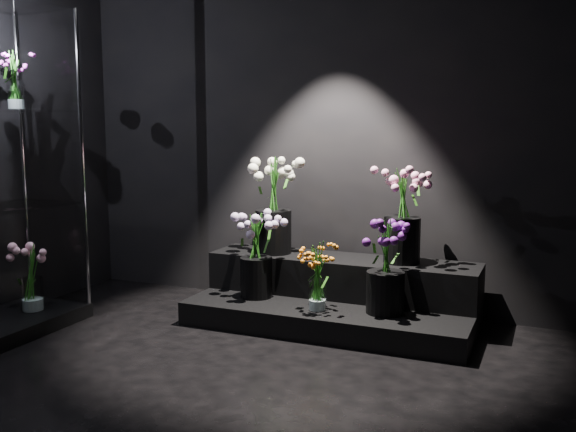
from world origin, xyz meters
The scene contains 11 objects.
floor centered at (0.00, 0.00, 0.00)m, with size 4.00×4.00×0.00m, color black.
wall_back centered at (0.00, 2.00, 1.40)m, with size 4.00×4.00×0.00m, color black.
display_riser centered at (0.35, 1.60, 0.19)m, with size 2.01×0.89×0.45m.
display_case centered at (-1.67, 0.48, 1.12)m, with size 0.61×1.02×2.24m.
bouquet_orange_bells centered at (0.33, 1.26, 0.41)m, with size 0.24×0.24×0.47m.
bouquet_lilac centered at (-0.21, 1.41, 0.53)m, with size 0.43×0.43×0.62m.
bouquet_purple centered at (0.77, 1.38, 0.50)m, with size 0.35×0.35×0.63m.
bouquet_cream_roses centered at (-0.19, 1.69, 0.86)m, with size 0.42×0.42×0.73m.
bouquet_pink_roses centered at (0.79, 1.74, 0.84)m, with size 0.46×0.46×0.68m.
bouquet_case_magenta centered at (-1.68, 0.66, 1.74)m, with size 0.25×0.25×0.39m.
bouquet_case_base_pink centered at (-1.64, 0.67, 0.35)m, with size 0.34×0.34×0.47m.
Camera 1 is at (1.80, -2.74, 1.43)m, focal length 40.00 mm.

